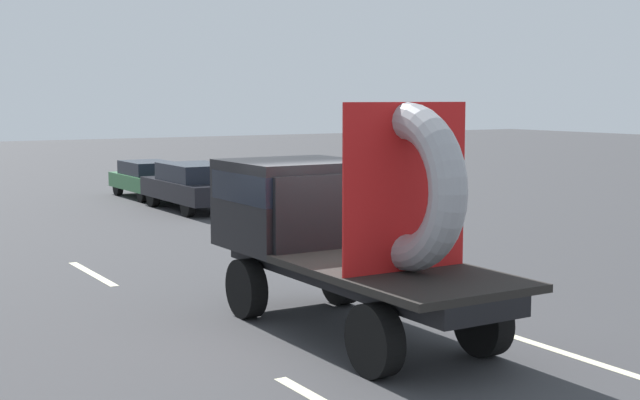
# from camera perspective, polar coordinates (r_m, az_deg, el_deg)

# --- Properties ---
(ground_plane) EXTENTS (120.00, 120.00, 0.00)m
(ground_plane) POSITION_cam_1_polar(r_m,az_deg,el_deg) (12.88, 1.37, -8.37)
(ground_plane) COLOR #38383A
(flatbed_truck) EXTENTS (2.02, 5.40, 3.27)m
(flatbed_truck) POSITION_cam_1_polar(r_m,az_deg,el_deg) (12.88, 0.72, -1.18)
(flatbed_truck) COLOR black
(flatbed_truck) RESTS_ON ground_plane
(distant_sedan) EXTENTS (1.82, 4.25, 1.39)m
(distant_sedan) POSITION_cam_1_polar(r_m,az_deg,el_deg) (26.61, -8.02, 0.95)
(distant_sedan) COLOR black
(distant_sedan) RESTS_ON ground_plane
(lane_dash_left_far) EXTENTS (0.16, 2.65, 0.01)m
(lane_dash_left_far) POSITION_cam_1_polar(r_m,az_deg,el_deg) (17.47, -14.38, -4.58)
(lane_dash_left_far) COLOR beige
(lane_dash_left_far) RESTS_ON ground_plane
(lane_dash_right_near) EXTENTS (0.16, 2.93, 0.01)m
(lane_dash_right_near) POSITION_cam_1_polar(r_m,az_deg,el_deg) (12.10, 16.01, -9.60)
(lane_dash_right_near) COLOR beige
(lane_dash_right_near) RESTS_ON ground_plane
(lane_dash_right_far) EXTENTS (0.16, 2.71, 0.01)m
(lane_dash_right_far) POSITION_cam_1_polar(r_m,az_deg,el_deg) (18.99, -3.83, -3.50)
(lane_dash_right_far) COLOR beige
(lane_dash_right_far) RESTS_ON ground_plane
(oncoming_car) EXTENTS (1.59, 3.71, 1.21)m
(oncoming_car) POSITION_cam_1_polar(r_m,az_deg,el_deg) (30.19, -10.89, 1.38)
(oncoming_car) COLOR black
(oncoming_car) RESTS_ON ground_plane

